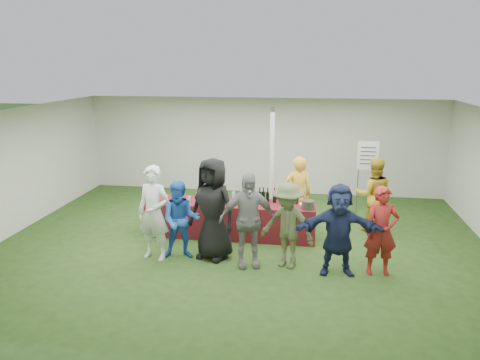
# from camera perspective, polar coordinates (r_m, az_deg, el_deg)

# --- Properties ---
(ground) EXTENTS (60.00, 60.00, 0.00)m
(ground) POSITION_cam_1_polar(r_m,az_deg,el_deg) (9.82, 0.21, -7.67)
(ground) COLOR #284719
(ground) RESTS_ON ground
(tent) EXTENTS (10.00, 10.00, 10.00)m
(tent) POSITION_cam_1_polar(r_m,az_deg,el_deg) (10.50, 3.89, 1.48)
(tent) COLOR white
(tent) RESTS_ON ground
(serving_table) EXTENTS (3.60, 0.80, 0.75)m
(serving_table) POSITION_cam_1_polar(r_m,az_deg,el_deg) (10.09, -1.13, -4.78)
(serving_table) COLOR maroon
(serving_table) RESTS_ON ground
(wine_bottles) EXTENTS (0.84, 0.14, 0.32)m
(wine_bottles) POSITION_cam_1_polar(r_m,az_deg,el_deg) (9.98, 2.85, -2.02)
(wine_bottles) COLOR black
(wine_bottles) RESTS_ON serving_table
(wine_glasses) EXTENTS (2.75, 0.13, 0.16)m
(wine_glasses) POSITION_cam_1_polar(r_m,az_deg,el_deg) (9.78, -3.64, -2.44)
(wine_glasses) COLOR silver
(wine_glasses) RESTS_ON serving_table
(water_bottle) EXTENTS (0.07, 0.07, 0.23)m
(water_bottle) POSITION_cam_1_polar(r_m,az_deg,el_deg) (10.02, -0.79, -2.05)
(water_bottle) COLOR silver
(water_bottle) RESTS_ON serving_table
(bar_towel) EXTENTS (0.25, 0.18, 0.03)m
(bar_towel) POSITION_cam_1_polar(r_m,az_deg,el_deg) (9.88, 8.01, -2.96)
(bar_towel) COLOR white
(bar_towel) RESTS_ON serving_table
(dump_bucket) EXTENTS (0.26, 0.26, 0.18)m
(dump_bucket) POSITION_cam_1_polar(r_m,az_deg,el_deg) (9.60, 8.27, -3.01)
(dump_bucket) COLOR slate
(dump_bucket) RESTS_ON serving_table
(wine_list_sign) EXTENTS (0.50, 0.03, 1.80)m
(wine_list_sign) POSITION_cam_1_polar(r_m,az_deg,el_deg) (11.79, 15.29, 2.24)
(wine_list_sign) COLOR slate
(wine_list_sign) RESTS_ON ground
(staff_pourer) EXTENTS (0.70, 0.55, 1.69)m
(staff_pourer) POSITION_cam_1_polar(r_m,az_deg,el_deg) (10.32, 7.05, -1.73)
(staff_pourer) COLOR gold
(staff_pourer) RESTS_ON ground
(staff_back) EXTENTS (0.84, 0.67, 1.65)m
(staff_back) POSITION_cam_1_polar(r_m,az_deg,el_deg) (10.67, 15.94, -1.75)
(staff_back) COLOR gold
(staff_back) RESTS_ON ground
(customer_0) EXTENTS (0.74, 0.57, 1.81)m
(customer_0) POSITION_cam_1_polar(r_m,az_deg,el_deg) (8.94, -10.47, -3.98)
(customer_0) COLOR silver
(customer_0) RESTS_ON ground
(customer_1) EXTENTS (0.83, 0.70, 1.51)m
(customer_1) POSITION_cam_1_polar(r_m,az_deg,el_deg) (8.94, -7.23, -4.86)
(customer_1) COLOR blue
(customer_1) RESTS_ON ground
(customer_2) EXTENTS (1.12, 0.93, 1.95)m
(customer_2) POSITION_cam_1_polar(r_m,az_deg,el_deg) (8.82, -3.33, -3.54)
(customer_2) COLOR black
(customer_2) RESTS_ON ground
(customer_3) EXTENTS (1.12, 0.70, 1.77)m
(customer_3) POSITION_cam_1_polar(r_m,az_deg,el_deg) (8.48, 0.93, -4.89)
(customer_3) COLOR gray
(customer_3) RESTS_ON ground
(customer_4) EXTENTS (1.17, 0.93, 1.59)m
(customer_4) POSITION_cam_1_polar(r_m,az_deg,el_deg) (8.50, 5.83, -5.55)
(customer_4) COLOR #4D5833
(customer_4) RESTS_ON ground
(customer_5) EXTENTS (1.56, 0.62, 1.64)m
(customer_5) POSITION_cam_1_polar(r_m,az_deg,el_deg) (8.37, 11.93, -5.94)
(customer_5) COLOR #1A2245
(customer_5) RESTS_ON ground
(customer_6) EXTENTS (0.62, 0.44, 1.60)m
(customer_6) POSITION_cam_1_polar(r_m,az_deg,el_deg) (8.54, 16.85, -6.00)
(customer_6) COLOR maroon
(customer_6) RESTS_ON ground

